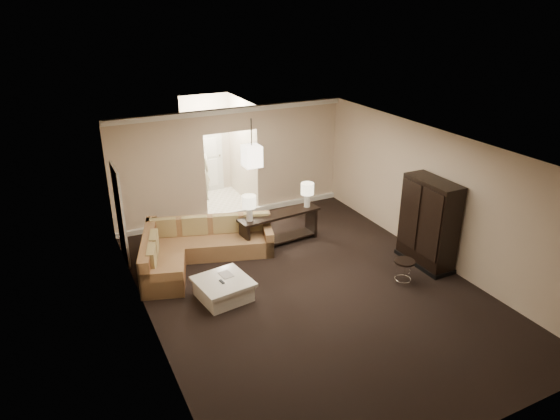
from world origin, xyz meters
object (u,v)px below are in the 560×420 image
sectional_sofa (195,248)px  coffee_table (223,289)px  drink_table (404,267)px  armoire (428,225)px  console_table (279,226)px  person (199,169)px

sectional_sofa → coffee_table: size_ratio=2.98×
sectional_sofa → drink_table: size_ratio=6.40×
armoire → drink_table: bearing=-154.6°
sectional_sofa → drink_table: bearing=-20.5°
console_table → drink_table: 3.00m
sectional_sofa → coffee_table: (0.04, -1.58, -0.13)m
person → sectional_sofa: bearing=63.5°
sectional_sofa → armoire: armoire is taller
coffee_table → person: person is taller
drink_table → sectional_sofa: bearing=142.2°
person → drink_table: bearing=103.7°
sectional_sofa → armoire: bearing=-9.8°
coffee_table → console_table: console_table is taller
console_table → person: bearing=98.1°
console_table → person: 3.45m
coffee_table → person: bearing=76.8°
sectional_sofa → coffee_table: bearing=-71.2°
console_table → drink_table: size_ratio=3.97×
sectional_sofa → coffee_table: 1.59m
coffee_table → person: (1.15, 4.89, 0.74)m
armoire → person: 6.35m
sectional_sofa → drink_table: sectional_sofa is taller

